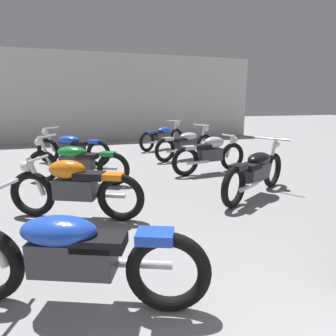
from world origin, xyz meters
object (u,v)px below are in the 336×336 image
object	(u,v)px
motorcycle_right_row_3	(210,154)
motorcycle_right_row_2	(256,171)
motorcycle_left_row_1	(71,255)
motorcycle_left_row_2	(75,187)
motorcycle_right_row_4	(186,144)
motorcycle_right_row_5	(163,136)
motorcycle_left_row_4	(72,148)
motorcycle_left_row_3	(77,162)

from	to	relation	value
motorcycle_right_row_3	motorcycle_right_row_2	bearing A→B (deg)	-89.20
motorcycle_left_row_1	motorcycle_right_row_2	world-z (taller)	same
motorcycle_left_row_2	motorcycle_right_row_2	xyz separation A→B (m)	(3.01, 0.09, -0.01)
motorcycle_right_row_4	motorcycle_right_row_5	distance (m)	1.95
motorcycle_left_row_2	motorcycle_left_row_4	xyz separation A→B (m)	(-0.08, 3.80, -0.01)
motorcycle_right_row_4	motorcycle_right_row_2	bearing A→B (deg)	-90.88
motorcycle_right_row_2	motorcycle_right_row_3	world-z (taller)	motorcycle_right_row_2
motorcycle_right_row_5	motorcycle_right_row_4	bearing A→B (deg)	-86.07
motorcycle_right_row_4	motorcycle_right_row_5	bearing A→B (deg)	93.93
motorcycle_left_row_1	motorcycle_right_row_4	world-z (taller)	same
motorcycle_right_row_5	motorcycle_left_row_1	bearing A→B (deg)	-111.64
motorcycle_left_row_1	motorcycle_left_row_3	world-z (taller)	same
motorcycle_left_row_1	motorcycle_right_row_5	bearing A→B (deg)	68.36
motorcycle_left_row_3	motorcycle_right_row_2	xyz separation A→B (m)	(2.98, -1.75, 0.00)
motorcycle_right_row_2	motorcycle_left_row_1	bearing A→B (deg)	-147.07
motorcycle_left_row_4	motorcycle_right_row_3	distance (m)	3.63
motorcycle_right_row_3	motorcycle_left_row_4	bearing A→B (deg)	147.59
motorcycle_left_row_2	motorcycle_left_row_3	bearing A→B (deg)	89.05
motorcycle_left_row_3	motorcycle_left_row_1	bearing A→B (deg)	-90.75
motorcycle_left_row_2	motorcycle_right_row_5	xyz separation A→B (m)	(2.93, 5.55, -0.01)
motorcycle_left_row_4	motorcycle_left_row_2	bearing A→B (deg)	-88.81
motorcycle_right_row_3	motorcycle_right_row_4	distance (m)	1.75
motorcycle_left_row_1	motorcycle_right_row_3	size ratio (longest dim) A/B	1.05
motorcycle_right_row_5	motorcycle_left_row_4	bearing A→B (deg)	-149.70
motorcycle_left_row_4	motorcycle_right_row_5	size ratio (longest dim) A/B	0.99
motorcycle_right_row_3	motorcycle_right_row_5	world-z (taller)	motorcycle_right_row_5
motorcycle_left_row_3	motorcycle_right_row_3	world-z (taller)	motorcycle_left_row_3
motorcycle_left_row_1	motorcycle_left_row_2	distance (m)	1.87
motorcycle_left_row_1	motorcycle_right_row_4	xyz separation A→B (m)	(3.08, 5.47, 0.00)
motorcycle_right_row_3	motorcycle_right_row_4	size ratio (longest dim) A/B	0.94
motorcycle_left_row_1	motorcycle_right_row_2	bearing A→B (deg)	32.93
motorcycle_left_row_1	motorcycle_right_row_3	world-z (taller)	motorcycle_left_row_1
motorcycle_left_row_2	motorcycle_left_row_3	size ratio (longest dim) A/B	0.92
motorcycle_left_row_2	motorcycle_right_row_2	size ratio (longest dim) A/B	0.95
motorcycle_right_row_5	motorcycle_left_row_3	bearing A→B (deg)	-127.95
motorcycle_left_row_2	motorcycle_left_row_3	world-z (taller)	motorcycle_left_row_3
motorcycle_left_row_3	motorcycle_right_row_4	distance (m)	3.51
motorcycle_left_row_3	motorcycle_right_row_2	bearing A→B (deg)	-30.43
motorcycle_left_row_2	motorcycle_right_row_3	bearing A→B (deg)	31.85
motorcycle_left_row_4	motorcycle_right_row_3	world-z (taller)	motorcycle_left_row_4
motorcycle_right_row_5	motorcycle_left_row_2	bearing A→B (deg)	-117.79
motorcycle_right_row_2	motorcycle_left_row_2	bearing A→B (deg)	-178.29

